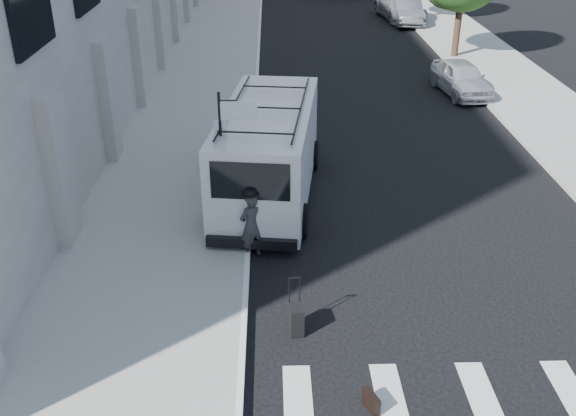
{
  "coord_description": "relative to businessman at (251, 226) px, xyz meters",
  "views": [
    {
      "loc": [
        -1.4,
        -11.03,
        8.09
      ],
      "look_at": [
        -1.04,
        1.93,
        1.3
      ],
      "focal_mm": 40.0,
      "sensor_mm": 36.0,
      "label": 1
    }
  ],
  "objects": [
    {
      "name": "sign_pole",
      "position": [
        -0.46,
        1.2,
        1.84
      ],
      "size": [
        1.03,
        0.07,
        3.5
      ],
      "color": "black",
      "rests_on": "sidewalk_left"
    },
    {
      "name": "sidewalk_left",
      "position": [
        -2.35,
        14.0,
        -0.74
      ],
      "size": [
        4.5,
        48.0,
        0.15
      ],
      "primitive_type": "cube",
      "color": "gray",
      "rests_on": "ground"
    },
    {
      "name": "ground",
      "position": [
        1.9,
        -2.0,
        -0.81
      ],
      "size": [
        120.0,
        120.0,
        0.0
      ],
      "primitive_type": "plane",
      "color": "black",
      "rests_on": "ground"
    },
    {
      "name": "businessman",
      "position": [
        0.0,
        0.0,
        0.0
      ],
      "size": [
        0.71,
        0.64,
        1.62
      ],
      "primitive_type": "imported",
      "rotation": [
        0.0,
        0.0,
        3.7
      ],
      "color": "#303032",
      "rests_on": "ground"
    },
    {
      "name": "parked_car_c",
      "position": [
        8.53,
        27.63,
        -0.02
      ],
      "size": [
        2.82,
        5.66,
        1.58
      ],
      "primitive_type": "imported",
      "rotation": [
        0.0,
        0.0,
        0.11
      ],
      "color": "gray",
      "rests_on": "ground"
    },
    {
      "name": "suitcase",
      "position": [
        0.94,
        -2.9,
        -0.5
      ],
      "size": [
        0.32,
        0.45,
        1.17
      ],
      "rotation": [
        0.0,
        0.0,
        0.13
      ],
      "color": "black",
      "rests_on": "ground"
    },
    {
      "name": "sidewalk_right",
      "position": [
        10.9,
        18.0,
        -0.74
      ],
      "size": [
        4.0,
        56.0,
        0.15
      ],
      "primitive_type": "cube",
      "color": "gray",
      "rests_on": "ground"
    },
    {
      "name": "cargo_van",
      "position": [
        0.43,
        3.32,
        0.52
      ],
      "size": [
        3.12,
        7.17,
        2.59
      ],
      "rotation": [
        0.0,
        0.0,
        -0.13
      ],
      "color": "silver",
      "rests_on": "ground"
    },
    {
      "name": "parked_car_b",
      "position": [
        8.7,
        26.2,
        -0.07
      ],
      "size": [
        1.68,
        4.51,
        1.47
      ],
      "primitive_type": "imported",
      "rotation": [
        0.0,
        0.0,
        -0.03
      ],
      "color": "#505156",
      "rests_on": "ground"
    },
    {
      "name": "briefcase",
      "position": [
        2.13,
        -5.0,
        -0.64
      ],
      "size": [
        0.27,
        0.45,
        0.34
      ],
      "primitive_type": "cube",
      "rotation": [
        0.0,
        0.0,
        0.38
      ],
      "color": "black",
      "rests_on": "ground"
    },
    {
      "name": "parked_car_a",
      "position": [
        8.28,
        12.38,
        -0.14
      ],
      "size": [
        2.05,
        4.09,
        1.34
      ],
      "primitive_type": "imported",
      "rotation": [
        0.0,
        0.0,
        0.12
      ],
      "color": "#ADAFB5",
      "rests_on": "ground"
    }
  ]
}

